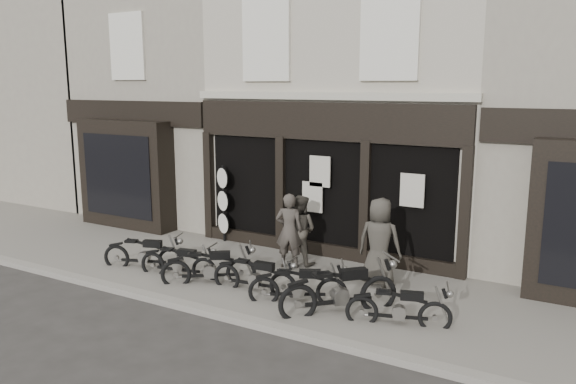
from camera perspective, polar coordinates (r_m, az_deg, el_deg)
The scene contains 17 objects.
ground_plane at distance 11.81m, azimuth -3.07°, elevation -10.58°, with size 90.00×90.00×0.00m, color #2D2B28.
pavement at distance 12.51m, azimuth -0.80°, elevation -9.03°, with size 30.00×4.20×0.12m, color slate.
kerb at distance 10.84m, azimuth -6.75°, elevation -12.29°, with size 30.00×0.25×0.13m, color gray.
central_building at distance 16.31m, azimuth 8.39°, elevation 9.92°, with size 7.30×6.22×8.34m.
neighbour_left at distance 19.52m, azimuth -9.54°, elevation 9.90°, with size 5.60×6.73×8.34m.
filler_left at distance 25.54m, azimuth -23.89°, elevation 9.46°, with size 11.00×6.00×8.20m, color gray.
motorcycle_0 at distance 13.56m, azimuth -14.37°, elevation -6.39°, with size 1.89×0.93×0.94m.
motorcycle_1 at distance 12.82m, azimuth -10.99°, elevation -7.32°, with size 1.87×0.65×0.91m.
motorcycle_2 at distance 12.28m, azimuth -7.94°, elevation -7.91°, with size 1.77×1.38×0.98m.
motorcycle_3 at distance 11.72m, azimuth -3.33°, elevation -8.85°, with size 1.93×0.53×0.92m.
motorcycle_4 at distance 11.16m, azimuth 1.13°, elevation -9.84°, with size 1.79×1.14×0.93m.
motorcycle_5 at distance 10.70m, azimuth 5.35°, elevation -10.36°, with size 1.82×1.88×1.13m.
motorcycle_6 at distance 10.36m, azimuth 11.26°, elevation -11.82°, with size 1.81×0.84×0.90m.
man_left at distance 13.01m, azimuth 0.12°, elevation -3.92°, with size 0.64×0.42×1.75m, color #3F3934.
man_centre at distance 13.27m, azimuth 1.24°, elevation -3.83°, with size 0.81×0.63×1.66m, color #3E3A32.
man_right at distance 11.98m, azimuth 9.28°, elevation -5.04°, with size 0.92×0.60×1.89m, color #3B3731.
advert_sign_post at distance 15.21m, azimuth -6.59°, elevation -1.53°, with size 0.50×0.34×2.20m.
Camera 1 is at (6.01, -9.21, 4.31)m, focal length 35.00 mm.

